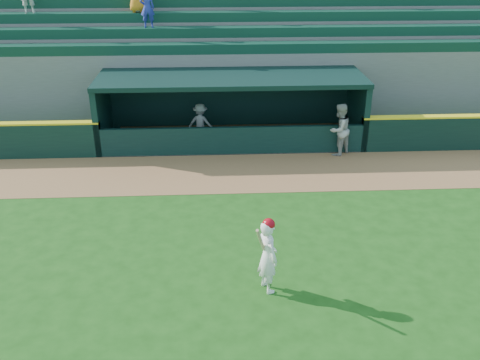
% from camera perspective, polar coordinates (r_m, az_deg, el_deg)
% --- Properties ---
extents(ground, '(120.00, 120.00, 0.00)m').
position_cam_1_polar(ground, '(12.92, 0.37, -8.27)').
color(ground, '#1A4912').
rests_on(ground, ground).
extents(warning_track, '(40.00, 3.00, 0.01)m').
position_cam_1_polar(warning_track, '(17.21, -0.56, 0.78)').
color(warning_track, '#8D5F38').
rests_on(warning_track, ground).
extents(dugout_player_front, '(1.12, 1.09, 1.81)m').
position_cam_1_polar(dugout_player_front, '(18.65, 10.54, 5.31)').
color(dugout_player_front, '#A7A7A1').
rests_on(dugout_player_front, ground).
extents(dugout_player_inside, '(1.03, 0.72, 1.44)m').
position_cam_1_polar(dugout_player_inside, '(19.60, -4.24, 6.08)').
color(dugout_player_inside, '#969692').
rests_on(dugout_player_inside, ground).
extents(dugout, '(9.40, 2.80, 2.46)m').
position_cam_1_polar(dugout, '(19.64, -0.97, 8.14)').
color(dugout, slate).
rests_on(dugout, ground).
extents(stands, '(34.50, 6.25, 7.50)m').
position_cam_1_polar(stands, '(23.81, -1.42, 13.79)').
color(stands, slate).
rests_on(stands, ground).
extents(batter_at_plate, '(0.61, 0.82, 1.76)m').
position_cam_1_polar(batter_at_plate, '(11.43, 2.98, -7.96)').
color(batter_at_plate, white).
rests_on(batter_at_plate, ground).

